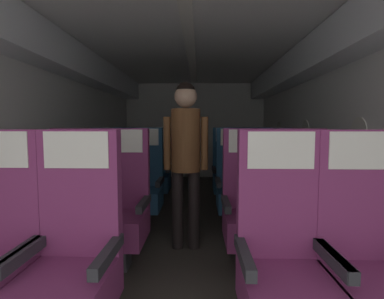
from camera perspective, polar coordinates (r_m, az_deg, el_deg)
ground at (r=3.57m, az=-0.49°, el=-15.08°), size 3.47×7.09×0.02m
fuselage_shell at (r=3.65m, az=-0.34°, el=11.09°), size 3.35×6.74×2.25m
seat_a_left_aisle at (r=1.73m, az=-22.74°, el=-19.67°), size 0.47×0.49×1.18m
seat_a_right_aisle at (r=1.82m, az=31.55°, el=-18.84°), size 0.47×0.49×1.18m
seat_a_right_window at (r=1.66m, az=17.68°, el=-20.62°), size 0.47×0.49×1.18m
seat_b_left_window at (r=2.72m, az=-22.79°, el=-10.70°), size 0.47×0.49×1.18m
seat_b_left_aisle at (r=2.57m, az=-13.99°, el=-11.36°), size 0.47×0.49×1.18m
seat_b_right_aisle at (r=2.64m, az=21.21°, el=-11.13°), size 0.47×0.49×1.18m
seat_b_right_window at (r=2.54m, az=11.46°, el=-11.51°), size 0.47×0.49×1.18m
seat_c_left_window at (r=3.59m, az=-16.54°, el=-6.87°), size 0.47×0.49×1.18m
seat_c_left_aisle at (r=3.47m, az=-9.73°, el=-7.13°), size 0.47×0.49×1.18m
seat_c_right_aisle at (r=3.53m, az=16.07°, el=-7.03°), size 0.47×0.49×1.18m
seat_c_right_window at (r=3.44m, az=8.70°, el=-7.23°), size 0.47×0.49×1.18m
seat_d_left_window at (r=4.48m, az=-12.79°, el=-4.51°), size 0.47×0.49×1.18m
seat_d_left_aisle at (r=4.42m, az=-7.28°, el=-4.56°), size 0.47×0.49×1.18m
seat_d_right_aisle at (r=4.45m, az=12.79°, el=-4.57°), size 0.47×0.49×1.18m
seat_d_right_window at (r=4.37m, az=7.14°, el=-4.67°), size 0.47×0.49×1.18m
flight_attendant at (r=2.75m, az=-1.26°, el=0.48°), size 0.43×0.28×1.61m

